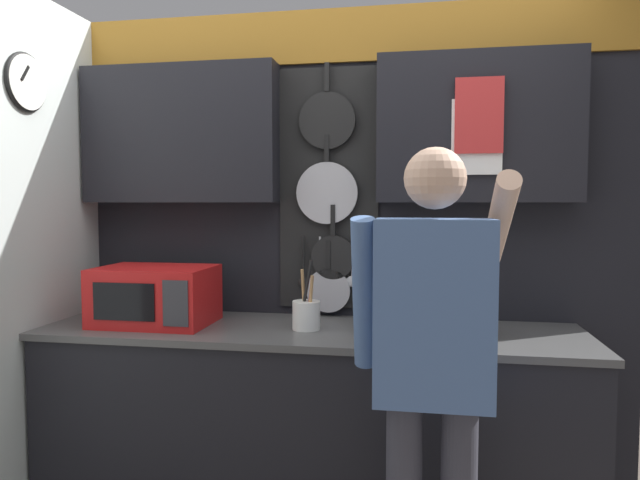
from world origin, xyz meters
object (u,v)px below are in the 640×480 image
at_px(knife_block, 466,312).
at_px(utensil_crock, 306,314).
at_px(microwave, 155,295).
at_px(person, 433,350).

relative_size(knife_block, utensil_crock, 0.89).
bearing_deg(utensil_crock, microwave, -179.89).
xyz_separation_m(utensil_crock, person, (0.53, -0.53, -0.00)).
height_order(microwave, person, person).
distance_m(microwave, knife_block, 1.38).
height_order(microwave, utensil_crock, utensil_crock).
height_order(utensil_crock, person, person).
distance_m(knife_block, utensil_crock, 0.68).
relative_size(microwave, utensil_crock, 1.68).
xyz_separation_m(microwave, knife_block, (1.38, 0.00, -0.03)).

